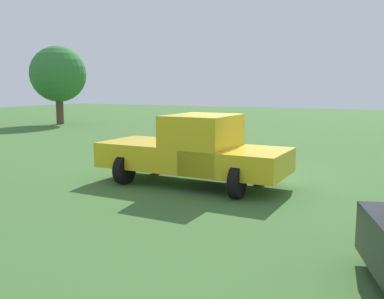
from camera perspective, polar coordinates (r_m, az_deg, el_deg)
ground_plane at (r=11.64m, az=4.70°, el=-3.93°), size 80.00×80.00×0.00m
pickup_truck at (r=10.76m, az=0.60°, el=0.08°), size 2.41×4.91×1.80m
tree_back_right at (r=29.87m, az=-17.58°, el=9.63°), size 3.68×3.68×5.18m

